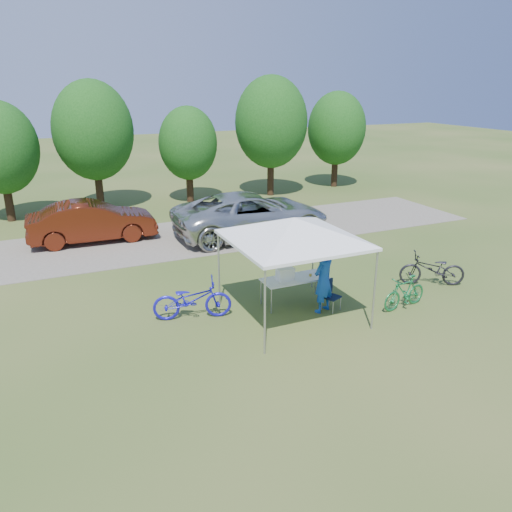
{
  "coord_description": "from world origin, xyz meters",
  "views": [
    {
      "loc": [
        -5.82,
        -10.67,
        5.96
      ],
      "look_at": [
        -0.15,
        2.0,
        1.08
      ],
      "focal_mm": 35.0,
      "sensor_mm": 36.0,
      "label": 1
    }
  ],
  "objects": [
    {
      "name": "canopy",
      "position": [
        0.0,
        0.0,
        2.65
      ],
      "size": [
        4.53,
        4.53,
        3.0
      ],
      "color": "#A5A5AA",
      "rests_on": "ground"
    },
    {
      "name": "folding_table",
      "position": [
        0.45,
        0.68,
        0.73
      ],
      "size": [
        1.87,
        0.78,
        0.77
      ],
      "color": "white",
      "rests_on": "ground"
    },
    {
      "name": "bike_dark",
      "position": [
        4.94,
        0.14,
        0.52
      ],
      "size": [
        2.05,
        1.53,
        1.03
      ],
      "primitive_type": "imported",
      "rotation": [
        0.0,
        0.0,
        -2.06
      ],
      "color": "black",
      "rests_on": "ground"
    },
    {
      "name": "bike_green",
      "position": [
        3.08,
        -0.82,
        0.46
      ],
      "size": [
        1.58,
        0.64,
        0.92
      ],
      "primitive_type": "imported",
      "rotation": [
        0.0,
        0.0,
        -1.43
      ],
      "color": "#197239",
      "rests_on": "ground"
    },
    {
      "name": "cyclist",
      "position": [
        0.9,
        -0.08,
        0.92
      ],
      "size": [
        0.79,
        0.65,
        1.84
      ],
      "primitive_type": "imported",
      "rotation": [
        0.0,
        0.0,
        3.51
      ],
      "color": "#1549AC",
      "rests_on": "ground"
    },
    {
      "name": "sedan",
      "position": [
        -3.99,
        8.99,
        0.81
      ],
      "size": [
        4.84,
        1.81,
        1.58
      ],
      "primitive_type": "imported",
      "rotation": [
        0.0,
        0.0,
        1.54
      ],
      "color": "#571D0E",
      "rests_on": "gravel_strip"
    },
    {
      "name": "folding_chair",
      "position": [
        1.17,
        -0.02,
        0.48
      ],
      "size": [
        0.55,
        0.58,
        0.82
      ],
      "rotation": [
        0.0,
        0.0,
        0.41
      ],
      "color": "black",
      "rests_on": "ground"
    },
    {
      "name": "cooler",
      "position": [
        0.14,
        0.68,
        0.94
      ],
      "size": [
        0.48,
        0.32,
        0.34
      ],
      "color": "white",
      "rests_on": "folding_table"
    },
    {
      "name": "gravel_strip",
      "position": [
        0.0,
        8.0,
        0.01
      ],
      "size": [
        24.0,
        5.0,
        0.02
      ],
      "primitive_type": "cube",
      "color": "gray",
      "rests_on": "ground"
    },
    {
      "name": "ground",
      "position": [
        0.0,
        0.0,
        0.0
      ],
      "size": [
        100.0,
        100.0,
        0.0
      ],
      "primitive_type": "plane",
      "color": "#2D5119",
      "rests_on": "ground"
    },
    {
      "name": "ice_cream_cup",
      "position": [
        0.92,
        0.63,
        0.8
      ],
      "size": [
        0.08,
        0.08,
        0.06
      ],
      "primitive_type": "cylinder",
      "color": "gold",
      "rests_on": "folding_table"
    },
    {
      "name": "bike_blue",
      "position": [
        -2.46,
        0.95,
        0.54
      ],
      "size": [
        2.17,
        1.21,
        1.08
      ],
      "primitive_type": "imported",
      "rotation": [
        0.0,
        0.0,
        1.32
      ],
      "color": "#1D16C8",
      "rests_on": "ground"
    },
    {
      "name": "minivan",
      "position": [
        1.96,
        7.17,
        0.9
      ],
      "size": [
        6.32,
        2.93,
        1.75
      ],
      "primitive_type": "imported",
      "rotation": [
        0.0,
        0.0,
        1.57
      ],
      "color": "silver",
      "rests_on": "gravel_strip"
    },
    {
      "name": "treeline",
      "position": [
        -0.29,
        14.05,
        3.53
      ],
      "size": [
        24.89,
        4.28,
        6.3
      ],
      "color": "#382314",
      "rests_on": "ground"
    }
  ]
}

